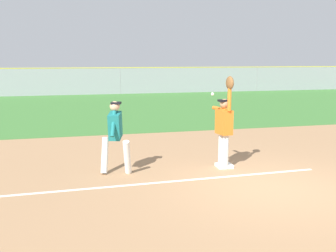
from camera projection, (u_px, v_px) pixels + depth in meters
ground_plane at (273, 188)px, 8.48m from camera, size 73.84×73.84×0.00m
outfield_grass at (140, 106)px, 22.97m from camera, size 45.74×16.70×0.01m
chalk_foul_line at (59, 191)px, 8.24m from camera, size 12.00×0.45×0.01m
first_base at (224, 166)px, 10.08m from camera, size 0.39×0.39×0.08m
fielder at (224, 123)px, 9.85m from camera, size 0.32×0.90×2.28m
runner at (115, 132)px, 9.34m from camera, size 0.76×0.83×1.72m
baseball at (212, 94)px, 9.51m from camera, size 0.07×0.07×0.07m
outfield_fence at (120, 81)px, 30.78m from camera, size 45.82×0.08×2.03m
parked_car_blue at (17, 84)px, 31.88m from camera, size 4.56×2.44×1.25m
parked_car_tan at (74, 83)px, 33.29m from camera, size 4.58×2.48×1.25m
parked_car_silver at (137, 83)px, 34.07m from camera, size 4.58×2.49×1.25m
parked_car_white at (192, 82)px, 35.40m from camera, size 4.53×2.37×1.25m
parked_car_green at (235, 81)px, 36.98m from camera, size 4.51×2.34×1.25m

